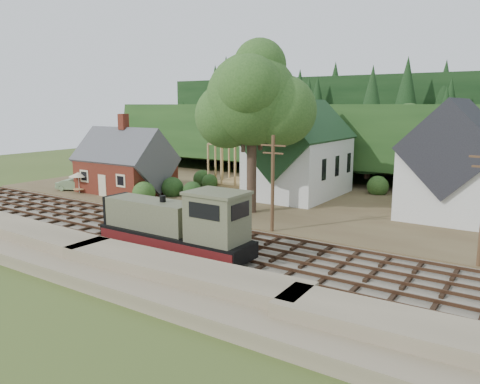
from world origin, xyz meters
The scene contains 17 objects.
ground centered at (0.00, 0.00, 0.00)m, with size 140.00×140.00×0.00m, color #384C1E.
embankment centered at (0.00, -8.50, 0.00)m, with size 64.00×5.00×1.60m, color #7F7259.
railroad_bed centered at (0.00, 0.00, 0.08)m, with size 64.00×11.00×0.16m, color #726B5B.
village_flat centered at (0.00, 18.00, 0.15)m, with size 64.00×26.00×0.30m, color brown.
hillside centered at (0.00, 42.00, 0.00)m, with size 70.00×28.00×8.00m, color #1E3F19.
ridge centered at (0.00, 58.00, 0.00)m, with size 80.00×20.00×12.00m, color black.
depot centered at (-16.00, 11.00, 3.21)m, with size 10.80×7.41×9.00m.
church centered at (2.00, 19.68, 5.18)m, with size 8.40×15.17×13.00m.
farmhouse centered at (18.00, 19.00, 4.87)m, with size 8.40×10.80×10.60m.
timber_frame centered at (-6.00, 22.00, 3.27)m, with size 8.20×6.20×6.99m.
lattice_tower centered at (-6.00, 28.00, 10.03)m, with size 3.20×3.20×12.12m.
big_tree centered at (2.17, 10.08, 10.22)m, with size 10.90×8.40×14.70m.
telegraph_pole_near centered at (7.00, 5.20, 4.25)m, with size 2.20×0.28×8.00m.
locomotive centered at (4.30, -3.00, 2.10)m, with size 11.79×2.95×4.72m.
car_blue centered at (-3.27, 8.03, 0.86)m, with size 1.33×3.30×1.13m, color #5795BB.
car_green centered at (-21.61, 7.92, 0.97)m, with size 1.41×4.04×1.33m, color #82A16F.
patio_set centered at (-19.82, 7.32, 2.34)m, with size 2.15×2.15×2.40m.
Camera 1 is at (25.03, -26.62, 10.35)m, focal length 35.00 mm.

